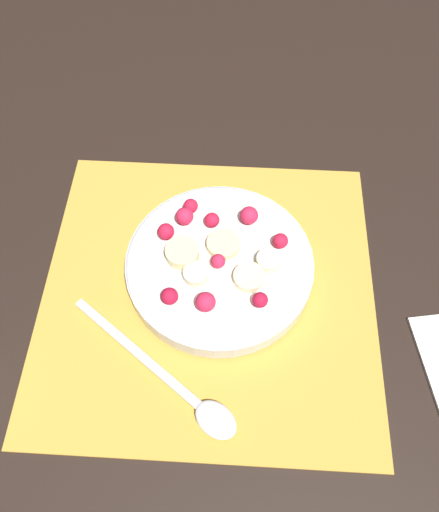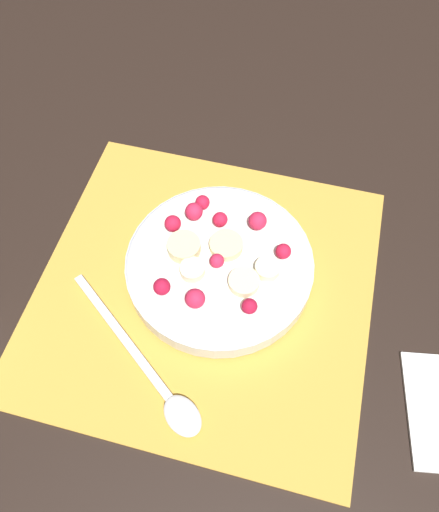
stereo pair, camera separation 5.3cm
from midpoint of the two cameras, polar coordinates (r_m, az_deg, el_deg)
name	(u,v)px [view 1 (the left image)]	position (r m, az deg, el deg)	size (l,w,h in m)	color
ground_plane	(209,291)	(0.56, -3.99, -4.24)	(3.00, 3.00, 0.00)	black
placemat	(209,290)	(0.56, -4.01, -4.10)	(0.37, 0.36, 0.01)	gold
fruit_bowl	(219,263)	(0.55, -2.82, -1.09)	(0.21, 0.21, 0.05)	silver
spoon	(185,394)	(0.51, -7.02, -15.64)	(0.19, 0.15, 0.01)	silver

